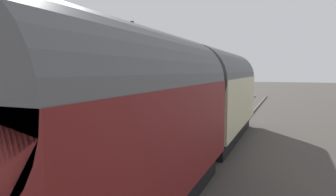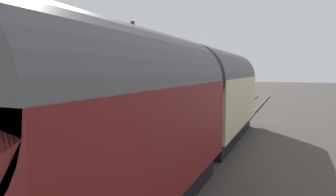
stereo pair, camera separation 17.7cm
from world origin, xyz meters
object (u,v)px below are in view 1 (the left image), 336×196
Objects in this scene: train at (191,101)px; bench_near_building at (173,98)px; planter_bench_right at (165,100)px; planter_by_door at (162,98)px; planter_under_sign at (212,95)px; planter_corner_building at (193,99)px; station_building at (113,87)px; tree_distant at (44,40)px; planter_edge_far at (194,98)px.

bench_near_building is at bearing 24.92° from train.
bench_near_building is 1.40m from planter_bench_right.
planter_under_sign is at bearing -33.85° from planter_by_door.
bench_near_building is at bearing 87.25° from planter_corner_building.
station_building is 7.50× the size of planter_bench_right.
train is at bearing -151.71° from planter_by_door.
planter_under_sign is 7.38m from planter_bench_right.
train is 1.96× the size of tree_distant.
planter_corner_building is 0.09× the size of tree_distant.
planter_bench_right is (4.66, -1.02, -1.06)m from station_building.
bench_near_building is 1.94× the size of planter_by_door.
station_building reaches higher than planter_by_door.
planter_by_door is at bearing 146.15° from planter_under_sign.
bench_near_building is 1.56m from planter_corner_building.
planter_corner_building is 2.07m from planter_bench_right.
train reaches higher than bench_near_building.
train is 9.72m from planter_corner_building.
station_building is at bearing -120.26° from tree_distant.
planter_edge_far is (1.13, 0.30, 0.00)m from planter_corner_building.
tree_distant is (-0.53, 13.60, 4.69)m from planter_edge_far.
bench_near_building reaches higher than planter_edge_far.
station_building is 6.63m from planter_corner_building.
bench_near_building is at bearing 130.08° from planter_edge_far.
tree_distant reaches higher than station_building.
bench_near_building is 1.64m from planter_edge_far.
planter_edge_far is (7.12, -2.31, -1.09)m from station_building.
train is at bearing -169.25° from planter_under_sign.
planter_bench_right is 13.30m from tree_distant.
planter_corner_building is at bearing -92.75° from bench_near_building.
tree_distant is at bearing 92.24° from planter_edge_far.
planter_bench_right is (-7.23, 1.50, 0.16)m from planter_under_sign.
planter_corner_building is 1.05× the size of planter_by_door.
planter_bench_right is at bearing 152.21° from planter_edge_far.
planter_edge_far is 0.09× the size of tree_distant.
planter_by_door is 0.93× the size of planter_edge_far.
train reaches higher than planter_bench_right.
planter_corner_building is 5.91m from planter_under_sign.
station_building reaches higher than planter_edge_far.
station_building reaches higher than planter_corner_building.
tree_distant reaches higher than planter_by_door.
planter_edge_far reaches higher than planter_by_door.
planter_corner_building is (-0.07, -1.55, -0.06)m from bench_near_building.
bench_near_building is at bearing -92.42° from tree_distant.
station_building reaches higher than bench_near_building.
station_building reaches higher than planter_bench_right.
planter_bench_right reaches higher than planter_by_door.
train is at bearing -163.45° from planter_edge_far.
bench_near_building is 13.20m from tree_distant.
train is 2.44× the size of station_building.
station_building is 8.75× the size of planter_edge_far.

